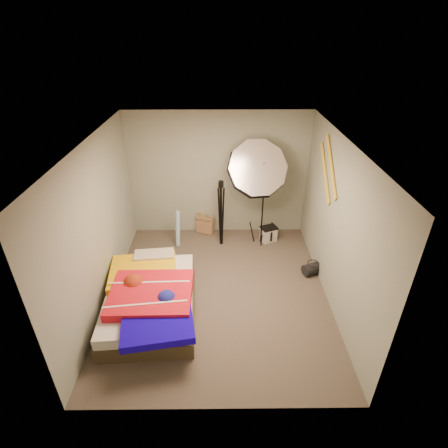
{
  "coord_description": "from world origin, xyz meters",
  "views": [
    {
      "loc": [
        0.05,
        -4.41,
        3.84
      ],
      "look_at": [
        0.1,
        0.6,
        0.95
      ],
      "focal_mm": 28.0,
      "sensor_mm": 36.0,
      "label": 1
    }
  ],
  "objects_px": {
    "bed": "(151,298)",
    "photo_umbrella": "(257,170)",
    "tote_bag": "(205,225)",
    "duffel_bag": "(312,269)",
    "camera_case": "(269,234)",
    "wrapping_roll": "(178,229)",
    "camera_tripod": "(221,209)"
  },
  "relations": [
    {
      "from": "photo_umbrella",
      "to": "camera_tripod",
      "type": "xyz_separation_m",
      "value": [
        -0.62,
        0.11,
        -0.84
      ]
    },
    {
      "from": "camera_case",
      "to": "bed",
      "type": "bearing_deg",
      "value": -157.61
    },
    {
      "from": "camera_tripod",
      "to": "wrapping_roll",
      "type": "bearing_deg",
      "value": -179.11
    },
    {
      "from": "tote_bag",
      "to": "camera_tripod",
      "type": "distance_m",
      "value": 0.81
    },
    {
      "from": "bed",
      "to": "photo_umbrella",
      "type": "distance_m",
      "value": 2.8
    },
    {
      "from": "tote_bag",
      "to": "bed",
      "type": "height_order",
      "value": "bed"
    },
    {
      "from": "tote_bag",
      "to": "photo_umbrella",
      "type": "distance_m",
      "value": 1.81
    },
    {
      "from": "bed",
      "to": "camera_tripod",
      "type": "bearing_deg",
      "value": 60.86
    },
    {
      "from": "camera_tripod",
      "to": "camera_case",
      "type": "bearing_deg",
      "value": 6.47
    },
    {
      "from": "tote_bag",
      "to": "duffel_bag",
      "type": "bearing_deg",
      "value": -11.81
    },
    {
      "from": "photo_umbrella",
      "to": "camera_tripod",
      "type": "bearing_deg",
      "value": 170.07
    },
    {
      "from": "tote_bag",
      "to": "camera_tripod",
      "type": "bearing_deg",
      "value": -27.95
    },
    {
      "from": "bed",
      "to": "wrapping_roll",
      "type": "bearing_deg",
      "value": 83.58
    },
    {
      "from": "tote_bag",
      "to": "photo_umbrella",
      "type": "height_order",
      "value": "photo_umbrella"
    },
    {
      "from": "duffel_bag",
      "to": "photo_umbrella",
      "type": "height_order",
      "value": "photo_umbrella"
    },
    {
      "from": "duffel_bag",
      "to": "photo_umbrella",
      "type": "xyz_separation_m",
      "value": [
        -0.97,
        0.87,
        1.51
      ]
    },
    {
      "from": "camera_tripod",
      "to": "bed",
      "type": "bearing_deg",
      "value": -119.14
    },
    {
      "from": "camera_tripod",
      "to": "photo_umbrella",
      "type": "bearing_deg",
      "value": -9.93
    },
    {
      "from": "tote_bag",
      "to": "camera_tripod",
      "type": "relative_size",
      "value": 0.27
    },
    {
      "from": "camera_case",
      "to": "bed",
      "type": "xyz_separation_m",
      "value": [
        -2.01,
        -2.01,
        0.13
      ]
    },
    {
      "from": "tote_bag",
      "to": "camera_case",
      "type": "height_order",
      "value": "tote_bag"
    },
    {
      "from": "wrapping_roll",
      "to": "photo_umbrella",
      "type": "xyz_separation_m",
      "value": [
        1.47,
        -0.1,
        1.25
      ]
    },
    {
      "from": "duffel_bag",
      "to": "camera_case",
      "type": "bearing_deg",
      "value": 97.65
    },
    {
      "from": "tote_bag",
      "to": "wrapping_roll",
      "type": "distance_m",
      "value": 0.7
    },
    {
      "from": "bed",
      "to": "camera_case",
      "type": "bearing_deg",
      "value": 44.9
    },
    {
      "from": "wrapping_roll",
      "to": "camera_tripod",
      "type": "relative_size",
      "value": 0.53
    },
    {
      "from": "wrapping_roll",
      "to": "bed",
      "type": "relative_size",
      "value": 0.35
    },
    {
      "from": "photo_umbrella",
      "to": "tote_bag",
      "type": "bearing_deg",
      "value": 150.34
    },
    {
      "from": "camera_case",
      "to": "camera_tripod",
      "type": "relative_size",
      "value": 0.21
    },
    {
      "from": "wrapping_roll",
      "to": "tote_bag",
      "type": "bearing_deg",
      "value": 41.68
    },
    {
      "from": "photo_umbrella",
      "to": "camera_case",
      "type": "bearing_deg",
      "value": 33.31
    },
    {
      "from": "tote_bag",
      "to": "photo_umbrella",
      "type": "relative_size",
      "value": 0.17
    }
  ]
}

